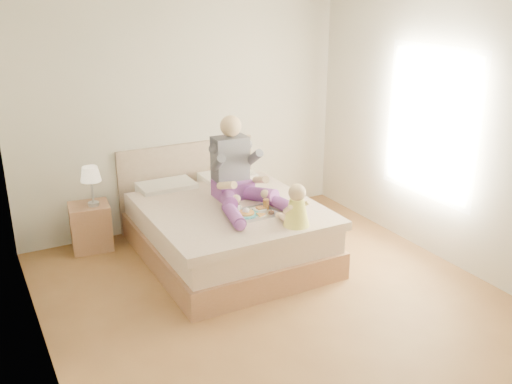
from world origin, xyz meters
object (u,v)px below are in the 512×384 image
tray (254,212)px  adult (238,177)px  bed (223,226)px  baby (296,208)px  nightstand (91,227)px

tray → adult: bearing=83.9°
adult → bed: bearing=151.4°
baby → bed: bearing=101.4°
adult → tray: adult is taller
bed → tray: bed is taller
adult → tray: size_ratio=2.61×
tray → baby: size_ratio=1.01×
bed → adult: (0.14, -0.08, 0.56)m
nightstand → baby: 2.38m
nightstand → baby: (1.56, -1.72, 0.52)m
tray → baby: (0.22, -0.42, 0.14)m
bed → baby: bearing=-70.4°
bed → adult: adult is taller
tray → baby: baby is taller
adult → baby: size_ratio=2.64×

